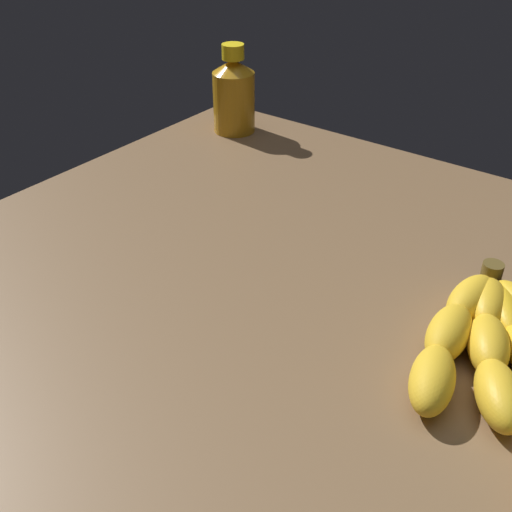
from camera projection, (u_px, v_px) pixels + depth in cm
name	position (u px, v px, depth cm)	size (l,w,h in cm)	color
ground_plane	(292.00, 298.00, 61.69)	(76.72, 71.87, 3.68)	brown
banana_bunch	(499.00, 343.00, 50.89)	(17.52, 21.16, 3.46)	yellow
honey_bottle	(234.00, 94.00, 90.42)	(6.21, 6.21, 12.89)	#C88918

